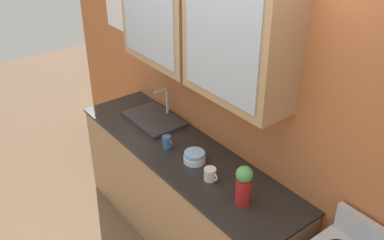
{
  "coord_description": "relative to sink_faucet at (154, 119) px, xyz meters",
  "views": [
    {
      "loc": [
        2.27,
        -1.66,
        2.79
      ],
      "look_at": [
        0.12,
        0.0,
        1.23
      ],
      "focal_mm": 40.91,
      "sensor_mm": 36.0,
      "label": 1
    }
  ],
  "objects": [
    {
      "name": "cup_near_sink",
      "position": [
        0.41,
        -0.15,
        0.03
      ],
      "size": [
        0.11,
        0.07,
        0.1
      ],
      "color": "#38608C",
      "rests_on": "counter"
    },
    {
      "name": "vase",
      "position": [
        1.26,
        -0.14,
        0.13
      ],
      "size": [
        0.11,
        0.11,
        0.29
      ],
      "color": "#B21E1E",
      "rests_on": "counter"
    },
    {
      "name": "sink_faucet",
      "position": [
        0.0,
        0.0,
        0.0
      ],
      "size": [
        0.53,
        0.35,
        0.28
      ],
      "color": "#2D2D30",
      "rests_on": "counter"
    },
    {
      "name": "ground_plane",
      "position": [
        0.54,
        -0.09,
        -0.91
      ],
      "size": [
        10.0,
        10.0,
        0.0
      ],
      "primitive_type": "plane",
      "color": "brown"
    },
    {
      "name": "counter",
      "position": [
        0.54,
        -0.09,
        -0.47
      ],
      "size": [
        2.22,
        0.61,
        0.89
      ],
      "color": "#A87F56",
      "rests_on": "ground_plane"
    },
    {
      "name": "back_wall_unit",
      "position": [
        0.53,
        0.22,
        0.61
      ],
      "size": [
        4.59,
        0.42,
        2.81
      ],
      "color": "#B76638",
      "rests_on": "ground_plane"
    },
    {
      "name": "cup_near_bowls",
      "position": [
        0.94,
        -0.15,
        0.03
      ],
      "size": [
        0.12,
        0.09,
        0.09
      ],
      "color": "silver",
      "rests_on": "counter"
    },
    {
      "name": "bowl_stack",
      "position": [
        0.7,
        -0.1,
        0.02
      ],
      "size": [
        0.17,
        0.17,
        0.08
      ],
      "color": "white",
      "rests_on": "counter"
    }
  ]
}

